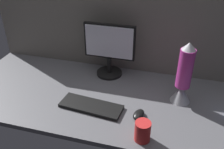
{
  "coord_description": "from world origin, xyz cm",
  "views": [
    {
      "loc": [
        41.9,
        -122.87,
        94.36
      ],
      "look_at": [
        -0.29,
        0.0,
        14.0
      ],
      "focal_mm": 40.15,
      "sensor_mm": 36.0,
      "label": 1
    }
  ],
  "objects": [
    {
      "name": "monitor",
      "position": [
        -0.73,
        25.09,
        19.98
      ],
      "size": [
        35.08,
        18.0,
        37.25
      ],
      "color": "black",
      "rests_on": "ground_plane"
    },
    {
      "name": "mouse",
      "position": [
        27.81,
        -15.62,
        1.7
      ],
      "size": [
        7.54,
        10.58,
        3.4
      ],
      "primitive_type": "ellipsoid",
      "rotation": [
        0.0,
        0.0,
        -0.22
      ],
      "color": "black",
      "rests_on": "ground_plane"
    },
    {
      "name": "ground_plane",
      "position": [
        0.0,
        0.0,
        -1.5
      ],
      "size": [
        180.0,
        80.0,
        3.0
      ],
      "primitive_type": "cube",
      "color": "#515156"
    },
    {
      "name": "cubicle_wall_back",
      "position": [
        0.0,
        37.5,
        32.46
      ],
      "size": [
        180.0,
        5.0,
        64.91
      ],
      "color": "slate",
      "rests_on": "ground_plane"
    },
    {
      "name": "keyboard",
      "position": [
        -0.66,
        -14.86,
        1.0
      ],
      "size": [
        38.04,
        16.36,
        2.0
      ],
      "primitive_type": "cube",
      "rotation": [
        0.0,
        0.0,
        -0.09
      ],
      "color": "black",
      "rests_on": "ground_plane"
    },
    {
      "name": "mug_red_plastic",
      "position": [
        32.45,
        -31.77,
        5.51
      ],
      "size": [
        8.04,
        8.04,
        11.02
      ],
      "color": "red",
      "rests_on": "ground_plane"
    },
    {
      "name": "lava_lamp",
      "position": [
        49.44,
        5.86,
        16.31
      ],
      "size": [
        11.88,
        11.88,
        38.89
      ],
      "color": "#A5A5AD",
      "rests_on": "ground_plane"
    }
  ]
}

